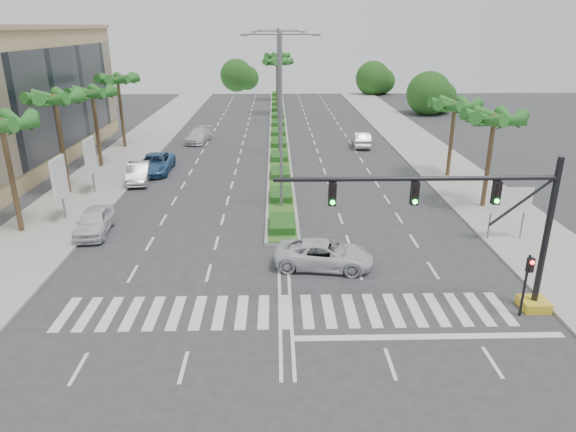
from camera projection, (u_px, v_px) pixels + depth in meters
name	position (u px, v px, depth m)	size (l,w,h in m)	color
ground	(285.00, 312.00, 23.54)	(160.00, 160.00, 0.00)	#333335
footpath_right	(463.00, 182.00, 42.60)	(6.00, 120.00, 0.15)	gray
footpath_left	(95.00, 185.00, 41.89)	(6.00, 120.00, 0.15)	gray
median	(278.00, 127.00, 65.66)	(2.20, 75.00, 0.20)	gray
median_grass	(278.00, 126.00, 65.61)	(1.80, 75.00, 0.04)	#356221
signal_gantry	(496.00, 240.00, 22.55)	(12.60, 1.20, 7.20)	gold
pedestrian_signal	(527.00, 276.00, 22.44)	(0.28, 0.36, 3.00)	black
direction_sign	(509.00, 202.00, 30.48)	(2.70, 0.11, 3.40)	slate
billboard_near	(59.00, 179.00, 33.40)	(0.18, 2.10, 4.35)	slate
billboard_far	(90.00, 156.00, 39.02)	(0.18, 2.10, 4.35)	slate
palm_left_near	(2.00, 127.00, 30.18)	(4.57, 4.68, 7.55)	brown
palm_left_mid	(55.00, 102.00, 37.54)	(4.57, 4.68, 7.95)	brown
palm_left_far	(92.00, 96.00, 45.23)	(4.57, 4.68, 7.35)	brown
palm_left_end	(118.00, 82.00, 52.59)	(4.57, 4.68, 7.75)	brown
palm_right_near	(494.00, 121.00, 34.83)	(4.57, 4.68, 7.05)	brown
palm_right_far	(455.00, 108.00, 42.42)	(4.57, 4.68, 6.75)	brown
palm_median_a	(277.00, 64.00, 72.56)	(4.57, 4.68, 8.05)	brown
palm_median_b	(277.00, 58.00, 86.61)	(4.57, 4.68, 8.05)	brown
streetlight_near	(281.00, 113.00, 34.27)	(5.10, 0.25, 12.00)	slate
streetlight_mid	(279.00, 87.00, 49.26)	(5.10, 0.25, 12.00)	slate
streetlight_far	(278.00, 72.00, 64.25)	(5.10, 0.25, 12.00)	slate
car_parked_a	(94.00, 222.00, 32.11)	(1.88, 4.68, 1.59)	silver
car_parked_b	(139.00, 173.00, 42.71)	(1.70, 4.87, 1.61)	#A3A3A8
car_parked_c	(155.00, 163.00, 45.54)	(2.69, 5.84, 1.62)	#2C5787
car_parked_d	(199.00, 136.00, 57.35)	(2.11, 5.18, 1.50)	silver
car_crossing	(324.00, 254.00, 27.63)	(2.45, 5.32, 1.48)	silver
car_right	(362.00, 139.00, 55.29)	(1.69, 4.84, 1.59)	silver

